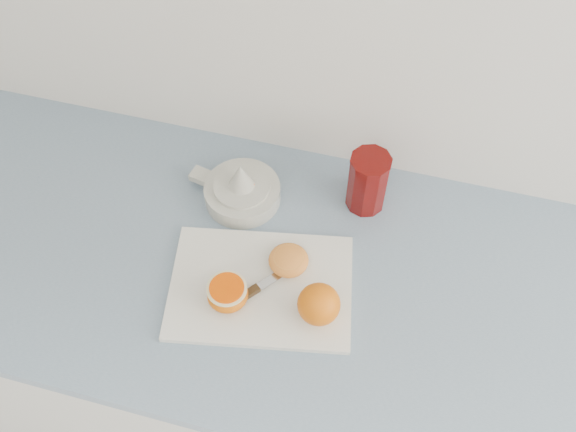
{
  "coord_description": "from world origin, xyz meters",
  "views": [
    {
      "loc": [
        0.2,
        1.11,
        1.94
      ],
      "look_at": [
        0.03,
        1.78,
        0.96
      ],
      "focal_mm": 40.0,
      "sensor_mm": 36.0,
      "label": 1
    }
  ],
  "objects_px": {
    "half_orange": "(228,294)",
    "red_tumbler": "(368,183)",
    "counter": "(278,360)",
    "citrus_juicer": "(241,190)",
    "cutting_board": "(261,287)"
  },
  "relations": [
    {
      "from": "half_orange",
      "to": "red_tumbler",
      "type": "xyz_separation_m",
      "value": [
        0.2,
        0.29,
        0.03
      ]
    },
    {
      "from": "counter",
      "to": "citrus_juicer",
      "type": "relative_size",
      "value": 12.62
    },
    {
      "from": "half_orange",
      "to": "citrus_juicer",
      "type": "bearing_deg",
      "value": 101.44
    },
    {
      "from": "counter",
      "to": "cutting_board",
      "type": "distance_m",
      "value": 0.45
    },
    {
      "from": "cutting_board",
      "to": "citrus_juicer",
      "type": "distance_m",
      "value": 0.22
    },
    {
      "from": "counter",
      "to": "half_orange",
      "type": "bearing_deg",
      "value": -123.58
    },
    {
      "from": "cutting_board",
      "to": "half_orange",
      "type": "xyz_separation_m",
      "value": [
        -0.05,
        -0.04,
        0.03
      ]
    },
    {
      "from": "half_orange",
      "to": "citrus_juicer",
      "type": "relative_size",
      "value": 0.38
    },
    {
      "from": "citrus_juicer",
      "to": "cutting_board",
      "type": "bearing_deg",
      "value": -63.43
    },
    {
      "from": "counter",
      "to": "citrus_juicer",
      "type": "distance_m",
      "value": 0.5
    },
    {
      "from": "counter",
      "to": "red_tumbler",
      "type": "bearing_deg",
      "value": 55.58
    },
    {
      "from": "counter",
      "to": "half_orange",
      "type": "distance_m",
      "value": 0.49
    },
    {
      "from": "citrus_juicer",
      "to": "counter",
      "type": "bearing_deg",
      "value": -52.41
    },
    {
      "from": "cutting_board",
      "to": "half_orange",
      "type": "distance_m",
      "value": 0.07
    },
    {
      "from": "half_orange",
      "to": "red_tumbler",
      "type": "distance_m",
      "value": 0.35
    }
  ]
}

